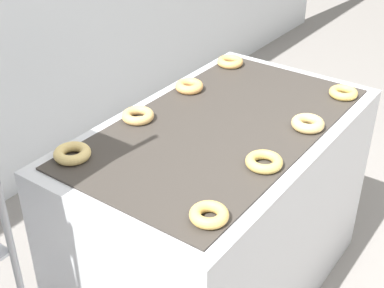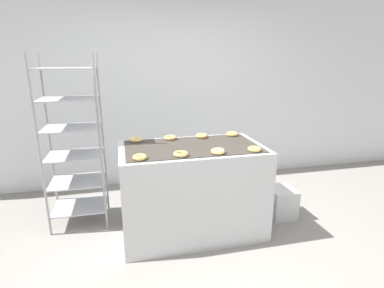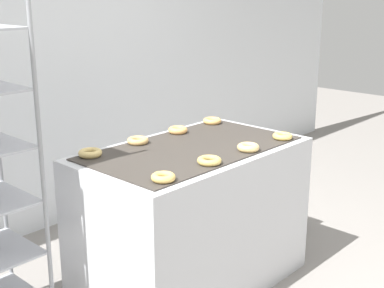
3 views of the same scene
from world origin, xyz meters
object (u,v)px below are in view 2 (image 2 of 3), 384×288
(baking_rack_cart, at_px, (74,142))
(donut_near_left, at_px, (140,157))
(donut_near_midleft, at_px, (181,154))
(donut_near_right, at_px, (254,149))
(fryer_machine, at_px, (192,189))
(donut_far_right, at_px, (232,134))
(donut_near_midright, at_px, (218,151))
(glaze_bin, at_px, (281,202))
(donut_far_midright, at_px, (202,136))
(donut_far_left, at_px, (136,140))
(donut_far_midleft, at_px, (170,138))

(baking_rack_cart, xyz_separation_m, donut_near_left, (0.64, -0.76, 0.03))
(donut_near_midleft, xyz_separation_m, donut_near_right, (0.70, -0.01, 0.00))
(fryer_machine, relative_size, donut_far_right, 10.83)
(fryer_machine, xyz_separation_m, donut_far_right, (0.54, 0.30, 0.48))
(donut_near_left, distance_m, donut_near_midright, 0.70)
(glaze_bin, xyz_separation_m, donut_far_midright, (-0.88, 0.25, 0.78))
(donut_near_midleft, relative_size, donut_near_right, 1.07)
(donut_near_left, bearing_deg, donut_far_midright, 39.79)
(donut_far_left, bearing_deg, fryer_machine, -29.87)
(baking_rack_cart, bearing_deg, donut_far_midright, -6.94)
(donut_near_midleft, bearing_deg, donut_near_right, -0.83)
(donut_far_left, bearing_deg, donut_far_midleft, -0.28)
(donut_near_midright, distance_m, donut_far_left, 0.92)
(donut_near_midleft, distance_m, donut_far_right, 0.92)
(donut_near_right, distance_m, donut_far_midright, 0.69)
(donut_far_midleft, bearing_deg, donut_near_left, -121.16)
(donut_far_right, bearing_deg, donut_far_midleft, 179.93)
(donut_near_right, height_order, donut_far_right, donut_far_right)
(fryer_machine, bearing_deg, donut_near_midleft, -120.70)
(glaze_bin, relative_size, donut_near_left, 2.72)
(donut_near_midright, height_order, donut_far_right, donut_near_midright)
(donut_far_left, bearing_deg, donut_near_left, -90.09)
(donut_near_left, relative_size, donut_far_midleft, 0.93)
(donut_near_left, bearing_deg, donut_near_right, -0.03)
(baking_rack_cart, bearing_deg, donut_far_midleft, -9.00)
(donut_near_left, xyz_separation_m, donut_near_right, (1.06, -0.00, -0.00))
(donut_near_right, relative_size, donut_far_midleft, 0.94)
(baking_rack_cart, height_order, donut_near_right, baking_rack_cart)
(donut_far_midleft, bearing_deg, donut_near_right, -40.63)
(fryer_machine, height_order, donut_far_midright, donut_far_midright)
(baking_rack_cart, distance_m, donut_near_midleft, 1.25)
(fryer_machine, relative_size, donut_near_right, 11.27)
(donut_near_midleft, xyz_separation_m, donut_near_midright, (0.34, -0.01, 0.00))
(donut_near_midright, xyz_separation_m, donut_far_midleft, (-0.34, 0.59, -0.00))
(donut_near_right, bearing_deg, glaze_bin, 32.95)
(donut_near_midright, bearing_deg, donut_near_right, -0.64)
(fryer_machine, xyz_separation_m, glaze_bin, (1.06, 0.05, -0.30))
(donut_near_midright, xyz_separation_m, donut_near_right, (0.36, -0.00, -0.00))
(donut_near_midleft, bearing_deg, baking_rack_cart, 143.19)
(donut_near_midleft, bearing_deg, donut_far_right, 39.79)
(donut_far_midright, xyz_separation_m, donut_far_right, (0.35, 0.01, -0.00))
(donut_far_right, bearing_deg, donut_near_midright, -121.39)
(donut_near_left, height_order, donut_far_left, donut_far_left)
(donut_far_midleft, distance_m, donut_far_midright, 0.35)
(fryer_machine, distance_m, glaze_bin, 1.10)
(donut_near_right, bearing_deg, donut_far_midleft, 139.37)
(fryer_machine, height_order, baking_rack_cart, baking_rack_cart)
(glaze_bin, bearing_deg, donut_near_midleft, -164.75)
(donut_near_midleft, relative_size, donut_far_midleft, 1.00)
(baking_rack_cart, xyz_separation_m, donut_far_midright, (1.35, -0.16, 0.03))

